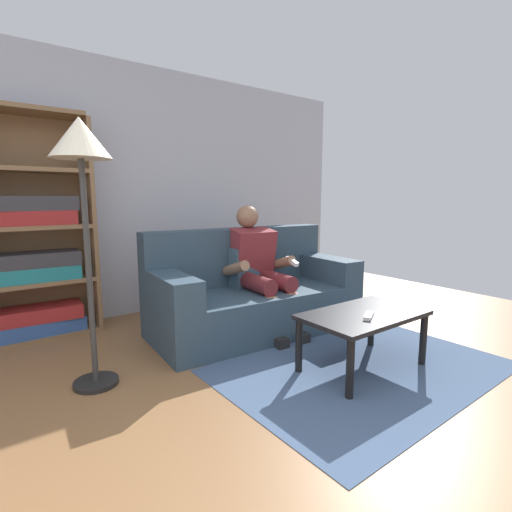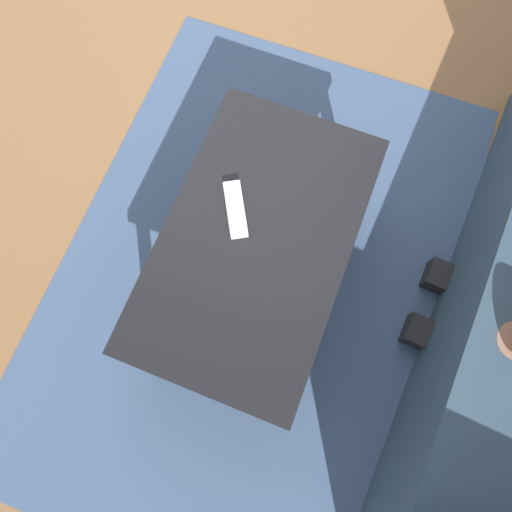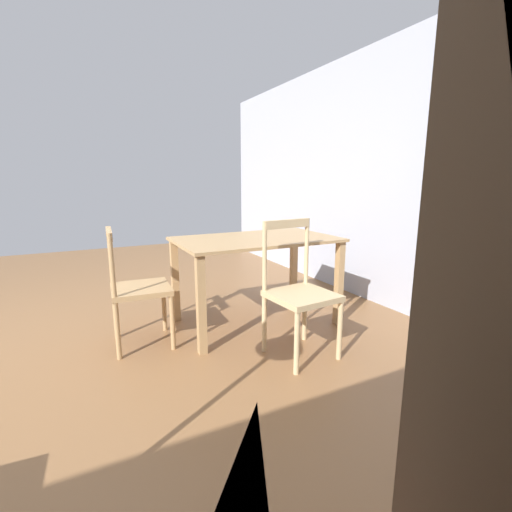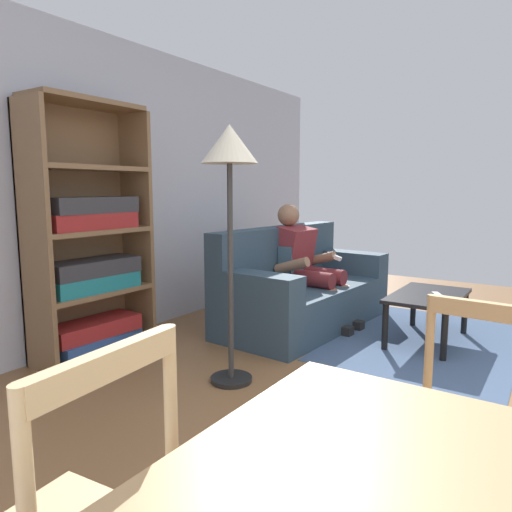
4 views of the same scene
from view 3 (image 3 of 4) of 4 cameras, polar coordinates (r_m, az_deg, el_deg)
The scene contains 4 objects.
wall_side at distance 3.92m, azimuth 18.33°, elevation 11.60°, with size 0.12×6.26×2.52m, color #ABB0BE.
dining_table at distance 3.10m, azimuth -0.00°, elevation 0.74°, with size 1.34×0.82×0.76m.
dining_chair_near_wall at distance 2.57m, azimuth 6.84°, elevation -5.80°, with size 0.46×0.46×0.97m.
dining_chair_facing_couch at distance 2.85m, azimuth -18.36°, elevation -4.93°, with size 0.45×0.45×0.90m.
Camera 3 is at (-0.61, 2.78, 1.24)m, focal length 25.29 mm.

